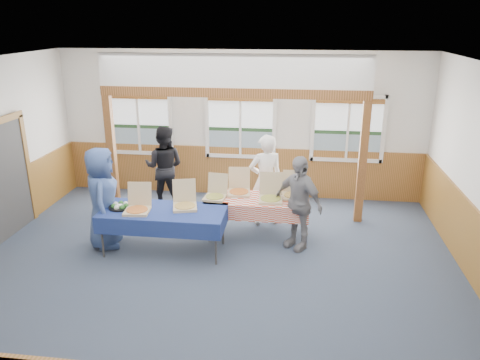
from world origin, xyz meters
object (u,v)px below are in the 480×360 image
object	(u,v)px
woman_white	(266,180)
person_grey	(298,203)
table_left	(163,213)
woman_black	(164,167)
man_blue	(102,198)
table_right	(257,201)

from	to	relation	value
woman_white	person_grey	distance (m)	1.11
table_left	person_grey	distance (m)	2.30
woman_black	person_grey	world-z (taller)	woman_black
woman_black	person_grey	bearing A→B (deg)	151.26
woman_black	man_blue	xyz separation A→B (m)	(-0.53, -1.94, 0.03)
woman_white	woman_black	xyz separation A→B (m)	(-2.18, 0.67, -0.03)
table_left	woman_black	size ratio (longest dim) A/B	1.22
table_right	person_grey	bearing A→B (deg)	-32.52
woman_white	man_blue	distance (m)	3.00
woman_black	person_grey	xyz separation A→B (m)	(2.81, -1.58, -0.03)
woman_white	woman_black	bearing A→B (deg)	-37.54
woman_black	table_left	bearing A→B (deg)	106.02
table_right	person_grey	world-z (taller)	person_grey
table_right	person_grey	xyz separation A→B (m)	(0.73, -0.32, 0.13)
woman_black	person_grey	size ratio (longest dim) A/B	1.04
table_left	man_blue	bearing A→B (deg)	177.21
man_blue	person_grey	size ratio (longest dim) A/B	1.07
table_left	woman_black	world-z (taller)	woman_black
woman_white	table_left	bearing A→B (deg)	19.25
man_blue	person_grey	world-z (taller)	man_blue
man_blue	table_right	bearing A→B (deg)	-91.81
woman_black	man_blue	size ratio (longest dim) A/B	0.97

